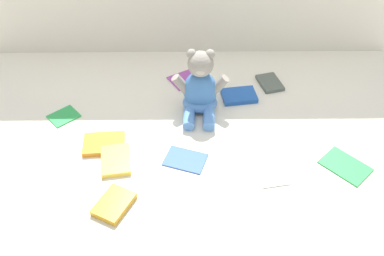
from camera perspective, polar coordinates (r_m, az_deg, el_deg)
The scene contains 12 objects.
ground_plane at distance 1.41m, azimuth -0.52°, elevation -0.24°, with size 3.20×3.20×0.00m, color silver.
teddy_bear at distance 1.44m, azimuth 1.00°, elevation 5.27°, with size 0.20×0.17×0.24m.
book_case_0 at distance 1.21m, azimuth -10.65°, elevation -10.11°, with size 0.08×0.11×0.02m, color orange.
book_case_1 at distance 1.32m, azimuth -10.40°, elevation -4.30°, with size 0.09×0.12×0.02m, color yellow.
book_case_2 at distance 1.53m, azimuth -17.08°, elevation 1.61°, with size 0.08×0.09×0.01m, color green.
book_case_3 at distance 1.31m, azimuth -1.03°, elevation -4.24°, with size 0.09×0.12×0.01m, color #2D52A8.
book_case_4 at distance 1.63m, azimuth 10.40°, elevation 6.03°, with size 0.08×0.11×0.01m, color #4F584F.
book_case_5 at distance 1.30m, azimuth 10.57°, elevation -5.89°, with size 0.09×0.11×0.01m, color white.
book_case_6 at distance 1.63m, azimuth -0.82°, elevation 6.72°, with size 0.10×0.12×0.01m, color #9A419A.
book_case_7 at distance 1.37m, azimuth 19.95°, elevation -4.77°, with size 0.10×0.14×0.01m, color green.
book_case_8 at distance 1.38m, azimuth -11.95°, elevation -2.10°, with size 0.10×0.13×0.02m, color orange.
book_case_9 at distance 1.55m, azimuth 6.29°, elevation 4.36°, with size 0.09×0.12×0.02m, color #1E51A8.
Camera 1 is at (0.00, -1.04, 0.96)m, focal length 39.40 mm.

